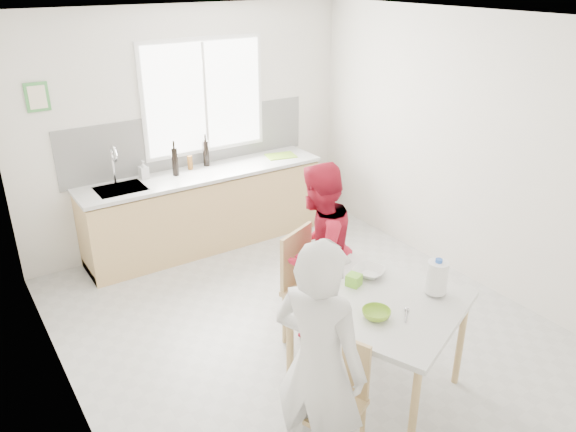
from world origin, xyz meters
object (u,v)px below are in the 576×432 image
at_px(person_white, 319,367).
at_px(bowl_white, 369,272).
at_px(chair_left, 333,396).
at_px(person_red, 317,251).
at_px(dining_table, 381,312).
at_px(milk_jug, 437,277).
at_px(chair_far, 309,282).
at_px(wine_bottle_a, 175,161).
at_px(wine_bottle_b, 206,153).
at_px(bowl_green, 376,314).

xyz_separation_m(person_white, bowl_white, (0.99, 0.69, 0.01)).
height_order(chair_left, person_red, person_red).
relative_size(dining_table, person_white, 0.83).
bearing_deg(chair_left, dining_table, 90.00).
bearing_deg(person_white, chair_left, -90.00).
height_order(dining_table, chair_left, chair_left).
bearing_deg(milk_jug, chair_far, 88.65).
xyz_separation_m(chair_far, person_red, (0.12, 0.05, 0.24)).
bearing_deg(wine_bottle_a, wine_bottle_b, 14.49).
relative_size(milk_jug, wine_bottle_a, 0.85).
bearing_deg(chair_far, person_red, 0.91).
bearing_deg(milk_jug, wine_bottle_b, 71.07).
relative_size(milk_jug, wine_bottle_b, 0.91).
distance_m(bowl_white, milk_jug, 0.54).
height_order(dining_table, chair_far, chair_far).
xyz_separation_m(chair_left, wine_bottle_a, (0.37, 3.38, 0.60)).
height_order(chair_left, wine_bottle_b, wine_bottle_b).
bearing_deg(wine_bottle_b, chair_far, -94.19).
bearing_deg(person_red, milk_jug, 81.82).
relative_size(chair_far, bowl_green, 5.07).
bearing_deg(person_red, person_white, 31.21).
bearing_deg(chair_left, wine_bottle_b, 144.09).
relative_size(bowl_white, milk_jug, 0.89).
bearing_deg(chair_far, bowl_green, -122.10).
relative_size(dining_table, chair_far, 1.40).
bearing_deg(chair_far, milk_jug, -91.35).
xyz_separation_m(chair_far, wine_bottle_a, (-0.26, 2.21, 0.52)).
xyz_separation_m(chair_left, person_red, (0.75, 1.22, 0.31)).
xyz_separation_m(chair_far, person_white, (-0.81, -1.24, 0.30)).
relative_size(person_white, bowl_green, 8.56).
bearing_deg(person_red, dining_table, 59.74).
xyz_separation_m(dining_table, bowl_white, (0.18, 0.35, 0.12)).
xyz_separation_m(person_white, milk_jug, (1.22, 0.21, 0.13)).
bearing_deg(dining_table, chair_far, 90.07).
height_order(bowl_green, wine_bottle_b, wine_bottle_b).
bearing_deg(person_red, wine_bottle_b, -114.22).
height_order(wine_bottle_a, wine_bottle_b, wine_bottle_a).
distance_m(bowl_green, wine_bottle_a, 3.24).
bearing_deg(chair_far, dining_table, -112.95).
xyz_separation_m(person_red, wine_bottle_a, (-0.38, 2.16, 0.28)).
distance_m(bowl_white, wine_bottle_a, 2.80).
xyz_separation_m(milk_jug, wine_bottle_b, (-0.24, 3.35, 0.09)).
distance_m(chair_far, wine_bottle_a, 2.29).
height_order(chair_left, wine_bottle_a, wine_bottle_a).
bearing_deg(bowl_green, chair_left, -162.89).
distance_m(chair_far, wine_bottle_b, 2.38).
bearing_deg(milk_jug, person_white, 166.88).
bearing_deg(person_white, bowl_green, -94.18).
distance_m(chair_left, wine_bottle_a, 3.45).
height_order(person_white, bowl_white, person_white).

